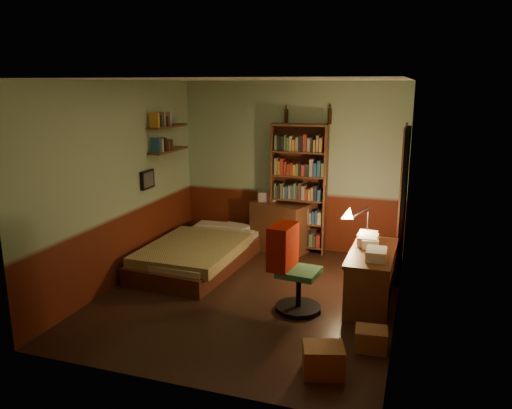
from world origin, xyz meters
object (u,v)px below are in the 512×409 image
(office_chair, at_px, (299,265))
(bookshelf, at_px, (298,189))
(mini_stereo, at_px, (266,196))
(cardboard_box_a, at_px, (323,360))
(cardboard_box_b, at_px, (371,339))
(dresser, at_px, (280,227))
(bed, at_px, (200,244))
(desk, at_px, (371,277))
(desk_lamp, at_px, (368,214))

(office_chair, bearing_deg, bookshelf, 110.27)
(office_chair, bearing_deg, mini_stereo, 122.49)
(cardboard_box_a, height_order, cardboard_box_b, cardboard_box_a)
(mini_stereo, bearing_deg, dresser, -48.84)
(mini_stereo, bearing_deg, office_chair, -86.60)
(bed, xyz_separation_m, cardboard_box_a, (2.22, -2.21, -0.18))
(mini_stereo, height_order, office_chair, office_chair)
(desk, bearing_deg, mini_stereo, 138.51)
(mini_stereo, xyz_separation_m, cardboard_box_a, (1.56, -3.32, -0.70))
(dresser, xyz_separation_m, cardboard_box_a, (1.31, -3.19, -0.24))
(bookshelf, xyz_separation_m, desk_lamp, (1.17, -1.15, -0.01))
(bed, relative_size, desk, 1.75)
(cardboard_box_a, bearing_deg, dresser, 112.29)
(cardboard_box_b, bearing_deg, desk, 96.29)
(cardboard_box_a, xyz_separation_m, cardboard_box_b, (0.37, 0.57, -0.03))
(dresser, relative_size, desk_lamp, 1.34)
(desk, xyz_separation_m, cardboard_box_a, (-0.25, -1.66, -0.19))
(mini_stereo, distance_m, bookshelf, 0.55)
(mini_stereo, xyz_separation_m, desk_lamp, (1.70, -1.19, 0.14))
(mini_stereo, xyz_separation_m, desk, (1.81, -1.66, -0.51))
(bookshelf, xyz_separation_m, office_chair, (0.52, -2.08, -0.43))
(dresser, relative_size, desk, 0.70)
(dresser, bearing_deg, bookshelf, 35.83)
(mini_stereo, distance_m, cardboard_box_b, 3.44)
(mini_stereo, distance_m, cardboard_box_a, 3.73)
(bed, bearing_deg, dresser, 51.01)
(desk_lamp, xyz_separation_m, office_chair, (-0.65, -0.93, -0.42))
(office_chair, xyz_separation_m, cardboard_box_a, (0.52, -1.19, -0.42))
(office_chair, bearing_deg, desk_lamp, 61.31)
(bookshelf, bearing_deg, office_chair, -80.29)
(bookshelf, distance_m, desk_lamp, 1.64)
(desk_lamp, relative_size, office_chair, 0.58)
(dresser, relative_size, bookshelf, 0.43)
(bed, bearing_deg, desk, -8.68)
(desk, height_order, cardboard_box_a, desk)
(desk, height_order, desk_lamp, desk_lamp)
(desk, xyz_separation_m, desk_lamp, (-0.11, 0.47, 0.65))
(bed, relative_size, cardboard_box_b, 6.94)
(bed, bearing_deg, cardboard_box_b, -28.46)
(bed, xyz_separation_m, dresser, (0.92, 0.99, 0.06))
(dresser, relative_size, cardboard_box_b, 2.78)
(bed, distance_m, cardboard_box_b, 3.07)
(dresser, distance_m, cardboard_box_b, 3.13)
(bookshelf, bearing_deg, cardboard_box_a, -76.71)
(dresser, height_order, office_chair, office_chair)
(bed, xyz_separation_m, desk, (2.47, -0.55, 0.01))
(bookshelf, bearing_deg, bed, -142.19)
(office_chair, height_order, cardboard_box_a, office_chair)
(bed, distance_m, desk, 2.53)
(bed, relative_size, office_chair, 1.92)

